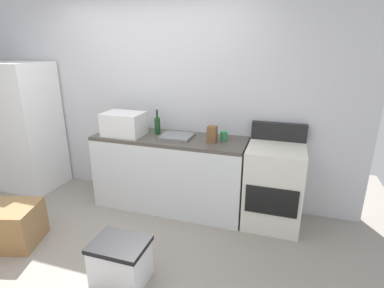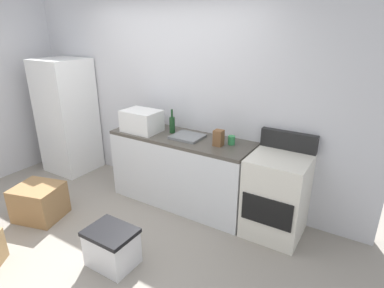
{
  "view_description": "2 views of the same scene",
  "coord_description": "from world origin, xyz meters",
  "views": [
    {
      "loc": [
        1.58,
        -1.91,
        1.92
      ],
      "look_at": [
        0.72,
        0.76,
        0.99
      ],
      "focal_mm": 28.06,
      "sensor_mm": 36.0,
      "label": 1
    },
    {
      "loc": [
        2.3,
        -1.78,
        2.17
      ],
      "look_at": [
        0.71,
        0.78,
        1.02
      ],
      "focal_mm": 29.35,
      "sensor_mm": 36.0,
      "label": 2
    }
  ],
  "objects": [
    {
      "name": "storage_bin",
      "position": [
        0.37,
        -0.11,
        0.19
      ],
      "size": [
        0.46,
        0.36,
        0.38
      ],
      "color": "silver",
      "rests_on": "ground_plane"
    },
    {
      "name": "coffee_mug",
      "position": [
        0.93,
        1.28,
        0.95
      ],
      "size": [
        0.08,
        0.08,
        0.1
      ],
      "primitive_type": "cylinder",
      "color": "#338C4C",
      "rests_on": "kitchen_counter"
    },
    {
      "name": "microwave",
      "position": [
        -0.23,
        1.11,
        1.04
      ],
      "size": [
        0.46,
        0.34,
        0.27
      ],
      "primitive_type": "cube",
      "color": "white",
      "rests_on": "kitchen_counter"
    },
    {
      "name": "sink_basin",
      "position": [
        0.39,
        1.2,
        0.92
      ],
      "size": [
        0.36,
        0.32,
        0.03
      ],
      "primitive_type": "cube",
      "color": "slate",
      "rests_on": "kitchen_counter"
    },
    {
      "name": "ground_plane",
      "position": [
        0.0,
        0.0,
        0.0
      ],
      "size": [
        6.0,
        6.0,
        0.0
      ],
      "primitive_type": "plane",
      "color": "gray"
    },
    {
      "name": "knife_block",
      "position": [
        0.83,
        1.17,
        0.99
      ],
      "size": [
        0.1,
        0.1,
        0.18
      ],
      "primitive_type": "cube",
      "color": "brown",
      "rests_on": "kitchen_counter"
    },
    {
      "name": "wall_back",
      "position": [
        0.0,
        1.55,
        1.3
      ],
      "size": [
        5.0,
        0.1,
        2.6
      ],
      "primitive_type": "cube",
      "color": "silver",
      "rests_on": "ground_plane"
    },
    {
      "name": "kitchen_counter",
      "position": [
        0.3,
        1.2,
        0.45
      ],
      "size": [
        1.8,
        0.6,
        0.9
      ],
      "color": "silver",
      "rests_on": "ground_plane"
    },
    {
      "name": "stove_oven",
      "position": [
        1.52,
        1.21,
        0.47
      ],
      "size": [
        0.6,
        0.61,
        1.1
      ],
      "color": "silver",
      "rests_on": "ground_plane"
    },
    {
      "name": "wine_bottle",
      "position": [
        0.13,
        1.26,
        1.01
      ],
      "size": [
        0.07,
        0.07,
        0.3
      ],
      "color": "#193F1E",
      "rests_on": "kitchen_counter"
    },
    {
      "name": "cardboard_box_large",
      "position": [
        -0.94,
        0.01,
        0.2
      ],
      "size": [
        0.61,
        0.57,
        0.41
      ],
      "primitive_type": "cube",
      "rotation": [
        0.0,
        0.0,
        0.28
      ],
      "color": "olive",
      "rests_on": "ground_plane"
    },
    {
      "name": "refrigerator",
      "position": [
        -1.75,
        1.15,
        0.86
      ],
      "size": [
        0.68,
        0.66,
        1.71
      ],
      "primitive_type": "cube",
      "color": "white",
      "rests_on": "ground_plane"
    }
  ]
}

